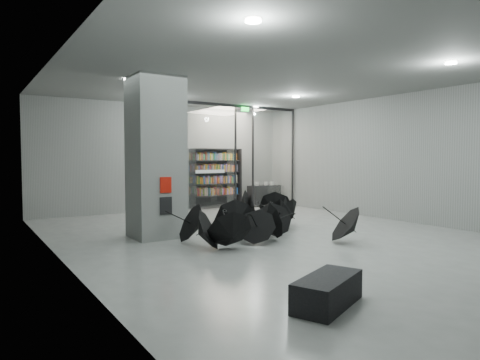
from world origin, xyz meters
TOP-DOWN VIEW (x-y plane):
  - room at (0.00, 0.00)m, footprint 14.00×14.02m
  - column at (-2.50, 2.00)m, footprint 1.20×1.20m
  - fire_cabinet at (-2.50, 1.38)m, footprint 0.28×0.04m
  - info_panel at (-2.50, 1.38)m, footprint 0.30×0.03m
  - exit_sign at (2.40, 5.30)m, footprint 0.30×0.06m
  - glass_partition at (2.39, 5.50)m, footprint 5.06×0.08m
  - bench at (-2.48, -4.02)m, footprint 1.37×0.99m
  - bookshelf at (1.97, 6.75)m, footprint 2.19×0.67m
  - shop_counter at (3.98, 6.22)m, footprint 1.46×0.70m
  - umbrella_cluster at (-0.15, 0.73)m, footprint 4.83×4.85m

SIDE VIEW (x-z plane):
  - bench at x=-2.48m, z-range 0.00..0.40m
  - umbrella_cluster at x=-0.15m, z-range -0.32..0.91m
  - shop_counter at x=3.98m, z-range 0.00..0.85m
  - info_panel at x=-2.50m, z-range 0.64..1.06m
  - bookshelf at x=1.97m, z-range 0.00..2.37m
  - fire_cabinet at x=-2.50m, z-range 1.16..1.54m
  - column at x=-2.50m, z-range 0.00..4.00m
  - glass_partition at x=2.39m, z-range 0.18..4.18m
  - room at x=0.00m, z-range 0.84..4.85m
  - exit_sign at x=2.40m, z-range 3.74..3.90m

